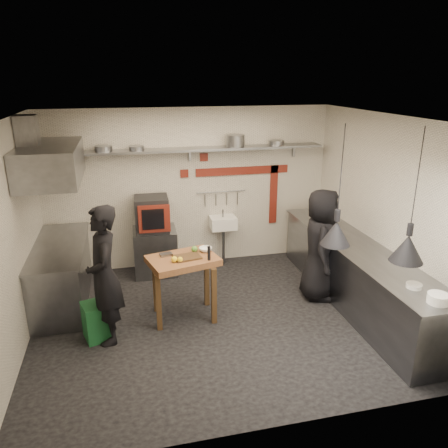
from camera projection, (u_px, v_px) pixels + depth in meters
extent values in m
plane|color=black|center=(216.00, 319.00, 6.22)|extent=(5.00, 5.00, 0.00)
plane|color=beige|center=(215.00, 118.00, 5.31)|extent=(5.00, 5.00, 0.00)
cube|color=silver|center=(190.00, 189.00, 7.70)|extent=(5.00, 0.04, 2.80)
cube|color=silver|center=(265.00, 303.00, 3.83)|extent=(5.00, 0.04, 2.80)
cube|color=silver|center=(12.00, 242.00, 5.23)|extent=(0.04, 4.20, 2.80)
cube|color=silver|center=(384.00, 214.00, 6.31)|extent=(0.04, 4.20, 2.80)
cube|color=maroon|center=(243.00, 171.00, 7.80)|extent=(1.70, 0.02, 0.14)
cube|color=maroon|center=(273.00, 195.00, 8.08)|extent=(0.14, 0.02, 1.10)
cube|color=maroon|center=(204.00, 157.00, 7.56)|extent=(0.14, 0.02, 0.14)
cube|color=maroon|center=(184.00, 174.00, 7.57)|extent=(0.14, 0.02, 0.14)
cube|color=slate|center=(191.00, 149.00, 7.30)|extent=(4.60, 0.34, 0.04)
cube|color=slate|center=(74.00, 158.00, 7.06)|extent=(0.04, 0.06, 0.24)
cube|color=slate|center=(190.00, 154.00, 7.47)|extent=(0.04, 0.06, 0.24)
cube|color=slate|center=(294.00, 150.00, 7.88)|extent=(0.04, 0.06, 0.24)
cylinder|color=slate|center=(104.00, 149.00, 6.98)|extent=(0.30, 0.30, 0.09)
cylinder|color=slate|center=(137.00, 148.00, 7.09)|extent=(0.28, 0.28, 0.07)
cylinder|color=slate|center=(235.00, 141.00, 7.43)|extent=(0.41, 0.41, 0.20)
cylinder|color=slate|center=(276.00, 143.00, 7.61)|extent=(0.31, 0.31, 0.08)
cube|color=slate|center=(155.00, 251.00, 7.58)|extent=(0.75, 0.68, 0.80)
cube|color=black|center=(152.00, 214.00, 7.34)|extent=(0.57, 0.54, 0.58)
cube|color=maroon|center=(154.00, 219.00, 7.07)|extent=(0.51, 0.05, 0.46)
cube|color=black|center=(153.00, 219.00, 7.05)|extent=(0.36, 0.03, 0.34)
cube|color=white|center=(223.00, 223.00, 7.86)|extent=(0.46, 0.34, 0.22)
cylinder|color=slate|center=(223.00, 213.00, 7.80)|extent=(0.03, 0.03, 0.14)
cylinder|color=slate|center=(223.00, 246.00, 7.96)|extent=(0.06, 0.06, 0.66)
cylinder|color=slate|center=(221.00, 192.00, 7.81)|extent=(0.90, 0.02, 0.02)
cube|color=slate|center=(356.00, 276.00, 6.54)|extent=(0.70, 3.80, 0.90)
cube|color=slate|center=(359.00, 247.00, 6.39)|extent=(0.76, 3.90, 0.03)
cylinder|color=white|center=(438.00, 299.00, 4.77)|extent=(0.23, 0.23, 0.11)
cylinder|color=white|center=(414.00, 286.00, 5.13)|extent=(0.24, 0.24, 0.05)
cube|color=slate|center=(62.00, 275.00, 6.58)|extent=(0.70, 1.90, 0.90)
cube|color=slate|center=(58.00, 246.00, 6.43)|extent=(0.76, 2.00, 0.03)
cube|color=slate|center=(51.00, 163.00, 6.04)|extent=(0.78, 1.60, 0.50)
cube|color=slate|center=(27.00, 134.00, 5.85)|extent=(0.28, 0.28, 0.50)
cube|color=#175429|center=(98.00, 321.00, 5.72)|extent=(0.43, 0.43, 0.50)
cube|color=#4C331C|center=(187.00, 257.00, 5.99)|extent=(0.39, 0.31, 0.02)
cylinder|color=black|center=(209.00, 253.00, 5.89)|extent=(0.05, 0.05, 0.20)
sphere|color=yellow|center=(174.00, 259.00, 5.85)|extent=(0.11, 0.11, 0.08)
sphere|color=yellow|center=(180.00, 259.00, 5.85)|extent=(0.08, 0.08, 0.07)
sphere|color=#4F892F|center=(194.00, 249.00, 6.16)|extent=(0.11, 0.11, 0.09)
cube|color=slate|center=(166.00, 254.00, 6.07)|extent=(0.19, 0.14, 0.03)
imported|color=white|center=(206.00, 249.00, 6.21)|extent=(0.22, 0.22, 0.06)
imported|color=black|center=(104.00, 276.00, 5.48)|extent=(0.51, 0.71, 1.82)
imported|color=black|center=(320.00, 245.00, 6.61)|extent=(0.84, 0.99, 1.73)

